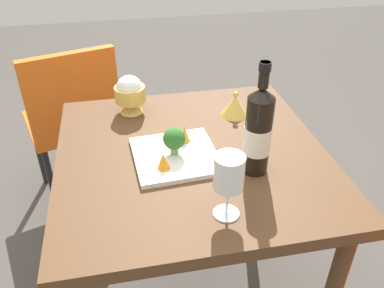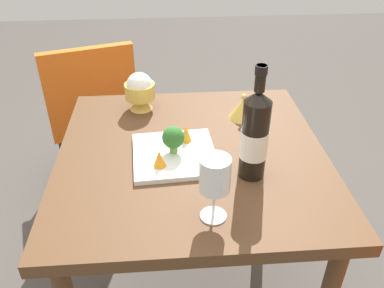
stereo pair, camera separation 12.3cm
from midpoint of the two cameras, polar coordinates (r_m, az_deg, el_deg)
name	(u,v)px [view 1 (the left image)]	position (r m, az deg, el deg)	size (l,w,h in m)	color
dining_table	(192,175)	(1.30, -2.71, -4.53)	(0.84, 0.84, 0.72)	brown
chair_near_window	(74,114)	(1.95, -18.34, 3.99)	(0.50, 0.50, 0.85)	orange
wine_bottle	(258,131)	(1.11, 6.31, 1.73)	(0.08, 0.08, 0.34)	black
wine_glass	(229,174)	(0.95, 1.59, -4.44)	(0.08, 0.08, 0.18)	white
rice_bowl	(130,94)	(1.46, -11.28, 7.02)	(0.11, 0.11, 0.14)	gold
rice_bowl_lid	(235,105)	(1.43, 3.71, 5.45)	(0.10, 0.10, 0.09)	gold
serving_plate	(175,156)	(1.22, -5.27, -1.80)	(0.27, 0.27, 0.02)	white
broccoli_floret	(174,139)	(1.19, -5.52, 0.58)	(0.07, 0.07, 0.09)	#729E4C
carrot_garnish_left	(184,134)	(1.26, -3.90, 1.37)	(0.04, 0.04, 0.05)	orange
carrot_garnish_right	(163,161)	(1.15, -7.20, -2.51)	(0.04, 0.04, 0.05)	orange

